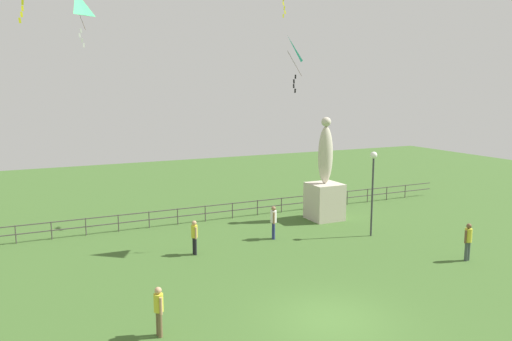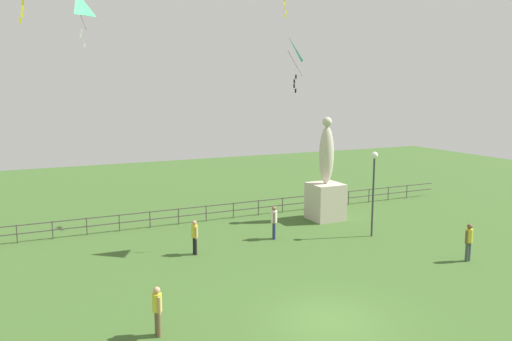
# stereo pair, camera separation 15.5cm
# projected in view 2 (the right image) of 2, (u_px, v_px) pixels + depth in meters

# --- Properties ---
(ground_plane) EXTENTS (80.00, 80.00, 0.00)m
(ground_plane) POSITION_uv_depth(u_px,v_px,m) (330.00, 320.00, 16.95)
(ground_plane) COLOR #3D6028
(statue_monument) EXTENTS (1.85, 1.85, 6.12)m
(statue_monument) POSITION_uv_depth(u_px,v_px,m) (326.00, 189.00, 29.86)
(statue_monument) COLOR beige
(statue_monument) RESTS_ON ground_plane
(lamppost) EXTENTS (0.36, 0.36, 4.51)m
(lamppost) POSITION_uv_depth(u_px,v_px,m) (374.00, 175.00, 26.18)
(lamppost) COLOR #38383D
(lamppost) RESTS_ON ground_plane
(person_0) EXTENTS (0.30, 0.50, 1.64)m
(person_0) POSITION_uv_depth(u_px,v_px,m) (195.00, 235.00, 23.60)
(person_0) COLOR black
(person_0) RESTS_ON ground_plane
(person_1) EXTENTS (0.30, 0.49, 1.63)m
(person_1) POSITION_uv_depth(u_px,v_px,m) (157.00, 308.00, 15.74)
(person_1) COLOR brown
(person_1) RESTS_ON ground_plane
(person_2) EXTENTS (0.32, 0.49, 1.74)m
(person_2) POSITION_uv_depth(u_px,v_px,m) (274.00, 220.00, 26.04)
(person_2) COLOR navy
(person_2) RESTS_ON ground_plane
(person_3) EXTENTS (0.52, 0.32, 1.74)m
(person_3) POSITION_uv_depth(u_px,v_px,m) (469.00, 240.00, 22.65)
(person_3) COLOR #3F4C47
(person_3) RESTS_ON ground_plane
(kite_2) EXTENTS (1.14, 1.08, 2.57)m
(kite_2) POSITION_uv_depth(u_px,v_px,m) (288.00, 52.00, 23.74)
(kite_2) COLOR #19B2B2
(kite_3) EXTENTS (1.07, 1.04, 2.52)m
(kite_3) POSITION_uv_depth(u_px,v_px,m) (77.00, 7.00, 23.66)
(kite_3) COLOR #1EB759
(waterfront_railing) EXTENTS (36.05, 0.06, 0.95)m
(waterfront_railing) POSITION_uv_depth(u_px,v_px,m) (192.00, 212.00, 29.24)
(waterfront_railing) COLOR #4C4742
(waterfront_railing) RESTS_ON ground_plane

